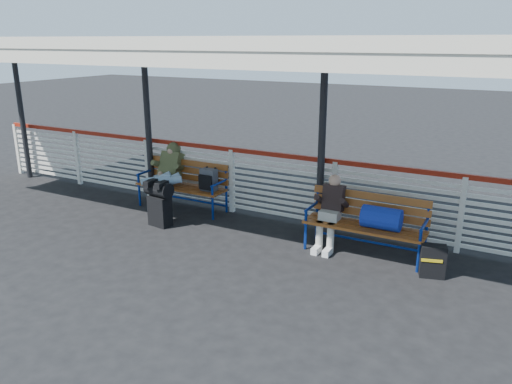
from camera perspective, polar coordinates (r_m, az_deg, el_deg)
The scene contains 9 objects.
ground at distance 8.01m, azimuth -9.73°, elevation -6.15°, with size 60.00×60.00×0.00m, color black.
fence at distance 9.27m, azimuth -2.77°, elevation 1.62°, with size 12.08×0.08×1.24m.
canopy at distance 8.08m, azimuth -6.94°, elevation 16.34°, with size 12.60×3.60×3.16m.
luggage_stack at distance 8.78m, azimuth -10.98°, elevation -1.09°, with size 0.51×0.33×0.80m.
bench_left at distance 9.50m, azimuth -7.61°, elevation 1.34°, with size 1.80×0.56×0.92m.
bench_right at distance 7.58m, azimuth 13.28°, elevation -2.95°, with size 1.80×0.56×0.92m.
traveler_man at distance 9.39m, azimuth -10.36°, elevation 1.80°, with size 0.94×1.51×0.77m.
companion_person at distance 7.75m, azimuth 8.49°, elevation -2.18°, with size 0.32×0.66×1.15m.
suitcase_side at distance 7.27m, azimuth 19.55°, elevation -7.45°, with size 0.37×0.28×0.46m.
Camera 1 is at (4.62, -5.75, 3.12)m, focal length 35.00 mm.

